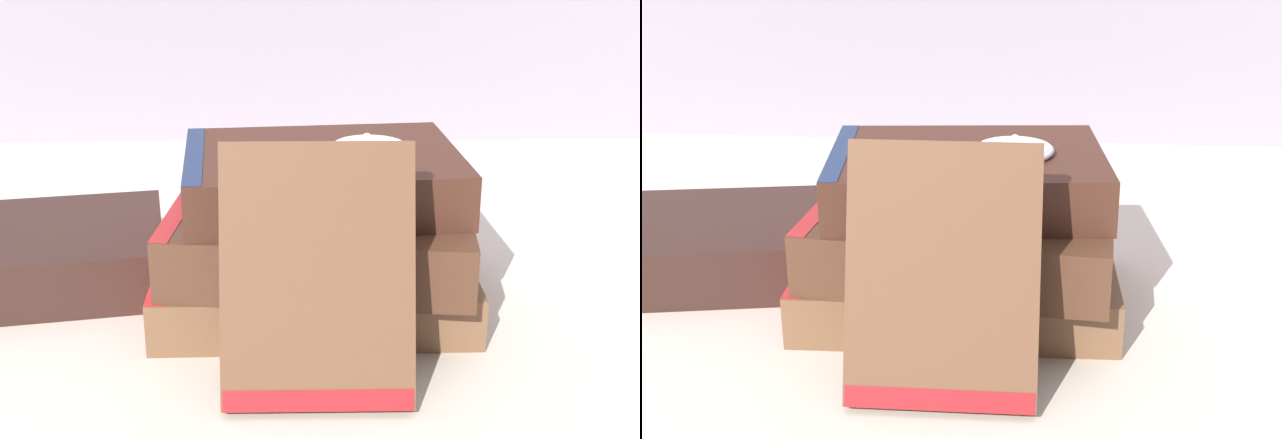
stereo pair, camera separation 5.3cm
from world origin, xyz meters
TOP-DOWN VIEW (x-y plane):
  - ground_plane at (0.00, 0.00)m, footprint 3.00×3.00m
  - book_flat_bottom at (0.01, 0.05)m, footprint 0.22×0.16m
  - book_flat_middle at (0.02, 0.04)m, footprint 0.21×0.17m
  - book_flat_top at (0.02, 0.04)m, footprint 0.19×0.15m
  - book_leaning_front at (0.02, -0.07)m, footprint 0.11×0.06m
  - pocket_watch at (0.05, 0.04)m, footprint 0.05×0.06m

SIDE VIEW (x-z plane):
  - ground_plane at x=0.00m, z-range 0.00..0.00m
  - book_flat_bottom at x=0.01m, z-range 0.00..0.04m
  - book_flat_middle at x=0.02m, z-range 0.03..0.08m
  - book_leaning_front at x=0.02m, z-range -0.01..0.14m
  - book_flat_top at x=0.02m, z-range 0.08..0.11m
  - pocket_watch at x=0.05m, z-range 0.11..0.12m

